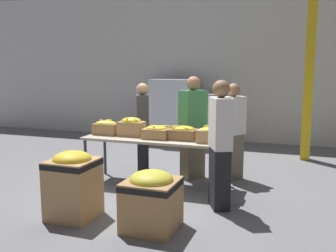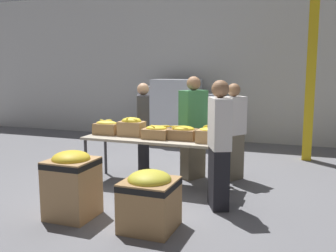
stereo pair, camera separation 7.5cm
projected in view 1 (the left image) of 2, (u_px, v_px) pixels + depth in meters
ground_plane at (156, 185)px, 6.14m from camera, size 30.00×30.00×0.00m
wall_back at (215, 65)px, 9.83m from camera, size 16.00×0.08×4.00m
sorting_table at (156, 141)px, 6.03m from camera, size 2.35×0.77×0.78m
banana_box_0 at (106, 127)px, 6.33m from camera, size 0.41×0.27×0.26m
banana_box_1 at (131, 127)px, 6.18m from camera, size 0.41×0.28×0.31m
banana_box_2 at (156, 132)px, 5.95m from camera, size 0.42×0.31×0.23m
banana_box_3 at (183, 133)px, 5.87m from camera, size 0.44×0.32×0.23m
banana_box_4 at (211, 135)px, 5.61m from camera, size 0.41×0.30×0.26m
volunteer_0 at (143, 128)px, 6.89m from camera, size 0.37×0.49×1.63m
volunteer_1 at (220, 145)px, 5.02m from camera, size 0.41×0.52×1.74m
volunteer_2 at (232, 132)px, 6.35m from camera, size 0.43×0.49×1.65m
volunteer_3 at (193, 128)px, 6.41m from camera, size 0.44×0.53×1.76m
donation_bin_0 at (73, 183)px, 4.72m from camera, size 0.57×0.57×0.86m
donation_bin_1 at (152, 198)px, 4.38m from camera, size 0.61×0.61×0.71m
support_pillar at (310, 63)px, 7.61m from camera, size 0.19×0.19×4.00m
pallet_stack_0 at (175, 112)px, 9.59m from camera, size 1.14×1.14×1.64m
pallet_stack_1 at (209, 119)px, 9.47m from camera, size 0.96×0.96×1.29m
pallet_stack_2 at (160, 114)px, 9.78m from camera, size 1.02×1.02×1.46m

